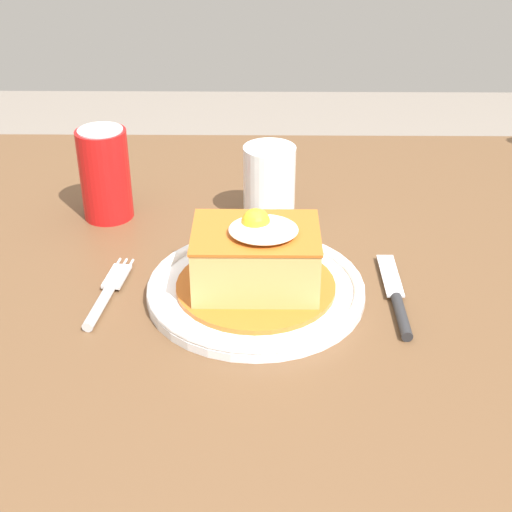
{
  "coord_description": "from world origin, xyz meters",
  "views": [
    {
      "loc": [
        -0.01,
        -0.73,
        1.21
      ],
      "look_at": [
        -0.02,
        -0.01,
        0.79
      ],
      "focal_mm": 51.9,
      "sensor_mm": 36.0,
      "label": 1
    }
  ],
  "objects_px": {
    "fork": "(105,297)",
    "drinking_glass": "(267,190)",
    "main_plate": "(256,289)",
    "soda_can": "(105,174)",
    "knife": "(398,304)"
  },
  "relations": [
    {
      "from": "knife",
      "to": "soda_can",
      "type": "distance_m",
      "value": 0.42
    },
    {
      "from": "knife",
      "to": "drinking_glass",
      "type": "bearing_deg",
      "value": 124.94
    },
    {
      "from": "main_plate",
      "to": "soda_can",
      "type": "height_order",
      "value": "soda_can"
    },
    {
      "from": "drinking_glass",
      "to": "main_plate",
      "type": "bearing_deg",
      "value": -93.85
    },
    {
      "from": "main_plate",
      "to": "drinking_glass",
      "type": "relative_size",
      "value": 2.33
    },
    {
      "from": "soda_can",
      "to": "drinking_glass",
      "type": "distance_m",
      "value": 0.21
    },
    {
      "from": "fork",
      "to": "main_plate",
      "type": "bearing_deg",
      "value": 4.75
    },
    {
      "from": "fork",
      "to": "drinking_glass",
      "type": "height_order",
      "value": "drinking_glass"
    },
    {
      "from": "main_plate",
      "to": "drinking_glass",
      "type": "bearing_deg",
      "value": 86.15
    },
    {
      "from": "drinking_glass",
      "to": "soda_can",
      "type": "bearing_deg",
      "value": 176.98
    },
    {
      "from": "main_plate",
      "to": "soda_can",
      "type": "xyz_separation_m",
      "value": [
        -0.2,
        0.19,
        0.05
      ]
    },
    {
      "from": "knife",
      "to": "soda_can",
      "type": "bearing_deg",
      "value": 148.66
    },
    {
      "from": "fork",
      "to": "knife",
      "type": "xyz_separation_m",
      "value": [
        0.32,
        -0.01,
        0.0
      ]
    },
    {
      "from": "knife",
      "to": "drinking_glass",
      "type": "relative_size",
      "value": 1.57
    },
    {
      "from": "main_plate",
      "to": "soda_can",
      "type": "distance_m",
      "value": 0.28
    }
  ]
}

